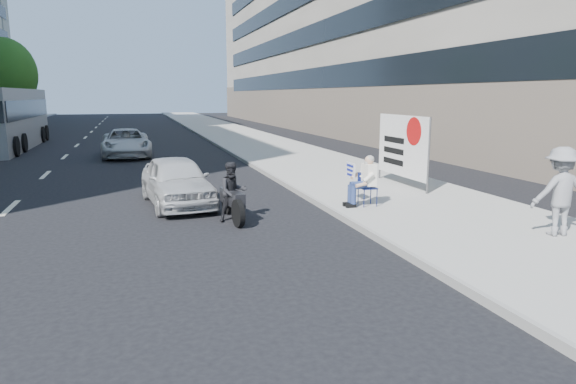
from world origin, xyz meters
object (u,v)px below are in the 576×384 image
object	(u,v)px
seated_protester	(364,178)
jogger	(560,191)
protest_banner	(402,146)
motorcycle	(233,195)
white_sedan_near	(177,181)
white_sedan_far	(126,143)
bus	(6,119)

from	to	relation	value
seated_protester	jogger	bearing A→B (deg)	-55.19
jogger	protest_banner	distance (m)	6.16
jogger	motorcycle	world-z (taller)	jogger
white_sedan_near	seated_protester	bearing A→B (deg)	-32.24
white_sedan_near	white_sedan_far	size ratio (longest dim) A/B	0.81
white_sedan_near	bus	world-z (taller)	bus
motorcycle	bus	xyz separation A→B (m)	(-8.96, 20.37, 1.00)
white_sedan_far	motorcycle	bearing A→B (deg)	-81.36
bus	jogger	bearing A→B (deg)	-58.00
protest_banner	bus	distance (m)	23.23
bus	motorcycle	bearing A→B (deg)	-66.13
white_sedan_far	bus	world-z (taller)	bus
jogger	protest_banner	size ratio (longest dim) A/B	0.59
jogger	protest_banner	xyz separation A→B (m)	(-0.15, 6.15, 0.35)
protest_banner	white_sedan_near	size ratio (longest dim) A/B	0.78
jogger	white_sedan_far	size ratio (longest dim) A/B	0.37
bus	white_sedan_far	bearing A→B (deg)	-42.90
seated_protester	protest_banner	distance (m)	3.48
white_sedan_far	bus	bearing A→B (deg)	135.60
protest_banner	white_sedan_near	xyz separation A→B (m)	(-6.97, -0.21, -0.73)
bus	white_sedan_near	bearing A→B (deg)	-66.47
protest_banner	bus	world-z (taller)	bus
seated_protester	white_sedan_near	bearing A→B (deg)	153.92
white_sedan_far	motorcycle	distance (m)	14.60
motorcycle	white_sedan_near	bearing A→B (deg)	108.48
white_sedan_far	motorcycle	xyz separation A→B (m)	(2.53, -14.38, -0.04)
motorcycle	bus	bearing A→B (deg)	105.75
white_sedan_near	jogger	bearing A→B (deg)	-46.00
bus	protest_banner	bearing A→B (deg)	-50.28
white_sedan_far	motorcycle	world-z (taller)	motorcycle
seated_protester	motorcycle	world-z (taller)	seated_protester
jogger	protest_banner	bearing A→B (deg)	-80.70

